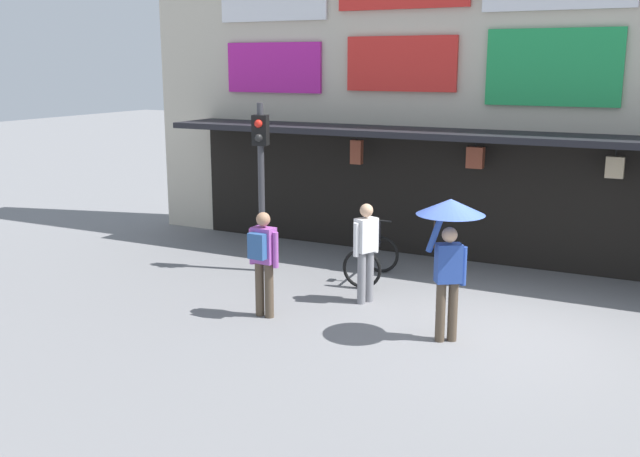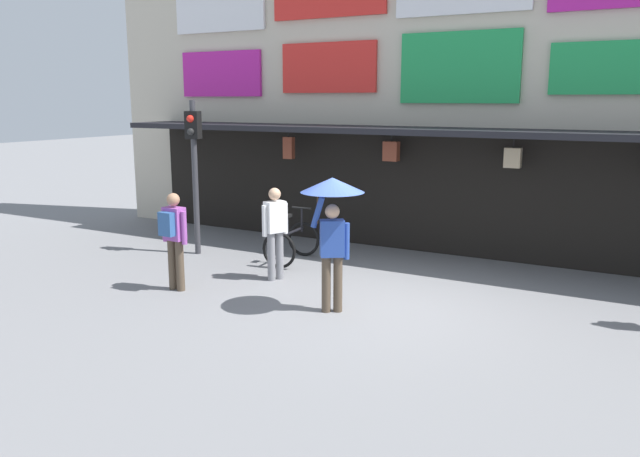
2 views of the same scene
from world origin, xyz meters
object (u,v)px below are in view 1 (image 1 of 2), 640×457
object	(u,v)px
pedestrian_in_purple	(366,247)
traffic_light_near	(261,160)
pedestrian_in_yellow	(263,256)
pedestrian_with_umbrella	(450,230)
bicycle_parked	(372,259)

from	to	relation	value
pedestrian_in_purple	traffic_light_near	bearing A→B (deg)	161.12
pedestrian_in_purple	pedestrian_in_yellow	world-z (taller)	same
traffic_light_near	pedestrian_with_umbrella	size ratio (longest dim) A/B	1.54
traffic_light_near	pedestrian_with_umbrella	bearing A→B (deg)	-24.54
traffic_light_near	bicycle_parked	world-z (taller)	traffic_light_near
traffic_light_near	bicycle_parked	distance (m)	2.77
bicycle_parked	pedestrian_with_umbrella	bearing A→B (deg)	-47.26
bicycle_parked	pedestrian_in_yellow	distance (m)	2.79
pedestrian_with_umbrella	pedestrian_in_yellow	distance (m)	2.96
bicycle_parked	pedestrian_with_umbrella	size ratio (longest dim) A/B	0.59
bicycle_parked	pedestrian_in_yellow	size ratio (longest dim) A/B	0.72
bicycle_parked	pedestrian_with_umbrella	distance (m)	3.40
traffic_light_near	pedestrian_with_umbrella	world-z (taller)	traffic_light_near
bicycle_parked	pedestrian_in_purple	distance (m)	1.42
pedestrian_in_purple	pedestrian_with_umbrella	bearing A→B (deg)	-31.96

